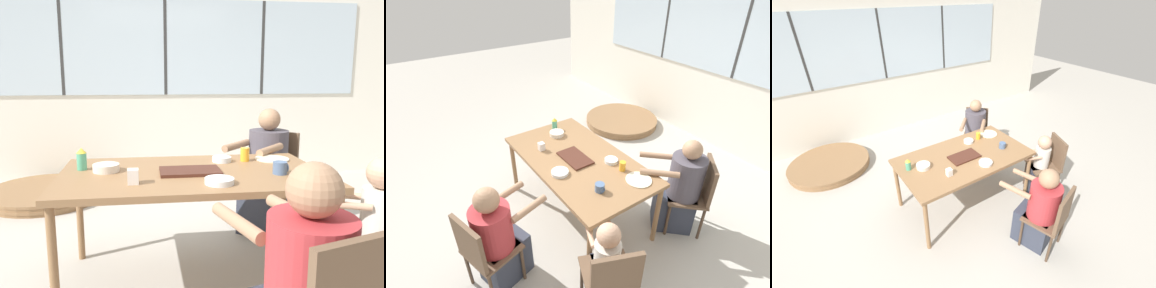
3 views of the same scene
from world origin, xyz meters
TOP-DOWN VIEW (x-y plane):
  - ground_plane at (0.00, 0.00)m, footprint 16.00×16.00m
  - wall_back_with_windows at (0.00, 2.70)m, footprint 8.40×0.08m
  - dining_table at (0.00, 0.00)m, footprint 1.68×0.94m
  - chair_for_woman_green_shirt at (0.88, 0.90)m, footprint 0.57×0.57m
  - person_woman_green_shirt at (0.76, 0.77)m, footprint 0.67×0.68m
  - person_toddler at (1.01, -0.43)m, footprint 0.43×0.34m
  - food_tray_dark at (-0.02, -0.03)m, footprint 0.38×0.23m
  - coffee_mug at (0.54, -0.13)m, footprint 0.09×0.09m
  - sippy_cup at (-0.71, 0.14)m, footprint 0.07×0.07m
  - juice_glass at (0.42, 0.25)m, footprint 0.06×0.06m
  - milk_carton_small at (-0.37, -0.23)m, footprint 0.06×0.06m
  - bowl_white_shallow at (0.12, -0.30)m, footprint 0.17×0.17m
  - bowl_cereal at (0.25, 0.25)m, footprint 0.14×0.14m
  - bowl_fruit at (-0.55, 0.07)m, footprint 0.17×0.17m
  - plate_tortillas at (0.63, 0.27)m, footprint 0.25×0.25m
  - folded_table_stack at (-1.43, 1.94)m, footprint 1.27×1.27m

SIDE VIEW (x-z plane):
  - ground_plane at x=0.00m, z-range 0.00..0.00m
  - folded_table_stack at x=-1.43m, z-range 0.00..0.12m
  - person_toddler at x=1.01m, z-range -0.02..0.91m
  - person_woman_green_shirt at x=0.76m, z-range -0.06..1.03m
  - chair_for_woman_green_shirt at x=0.88m, z-range 0.08..0.95m
  - dining_table at x=0.00m, z-range 0.32..1.09m
  - plate_tortillas at x=0.63m, z-range 0.77..0.78m
  - food_tray_dark at x=-0.02m, z-range 0.77..0.79m
  - bowl_white_shallow at x=0.12m, z-range 0.77..0.80m
  - bowl_cereal at x=0.25m, z-range 0.77..0.80m
  - bowl_fruit at x=-0.55m, z-range 0.77..0.82m
  - coffee_mug at x=0.54m, z-range 0.77..0.85m
  - milk_carton_small at x=-0.37m, z-range 0.77..0.85m
  - juice_glass at x=0.42m, z-range 0.77..0.86m
  - sippy_cup at x=-0.71m, z-range 0.77..0.91m
  - wall_back_with_windows at x=0.00m, z-range 0.03..2.83m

